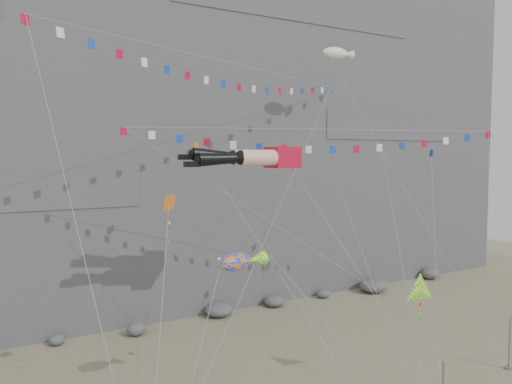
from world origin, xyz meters
TOP-DOWN VIEW (x-y plane):
  - cliff at (0.00, 32.00)m, footprint 80.00×28.00m
  - talus_boulders at (0.00, 17.00)m, footprint 60.00×3.00m
  - anchor_pole_right at (12.50, -3.26)m, footprint 0.12×0.12m
  - legs_kite at (-2.76, 5.84)m, footprint 9.43×16.58m
  - flag_banner_upper at (-2.04, 10.34)m, footprint 29.55×21.65m
  - flag_banner_lower at (2.82, 5.56)m, footprint 26.53×11.77m
  - harlequin_kite at (-10.36, 1.34)m, footprint 4.12×6.67m
  - fish_windsock at (-7.07, 0.13)m, footprint 7.49×4.97m
  - delta_kite at (3.79, -3.10)m, footprint 3.40×5.05m
  - blimp_windsock at (9.33, 12.11)m, footprint 6.86×14.52m
  - small_kite_a at (-5.32, 9.01)m, footprint 4.21×17.10m
  - small_kite_b at (4.89, 5.37)m, footprint 4.57×12.29m
  - small_kite_c at (-4.11, 1.07)m, footprint 5.41×8.16m
  - small_kite_d at (9.46, 6.13)m, footprint 7.99×12.39m
  - small_kite_e at (12.31, 3.70)m, footprint 9.52×9.51m

SIDE VIEW (x-z plane):
  - talus_boulders at x=0.00m, z-range 0.00..1.20m
  - anchor_pole_right at x=12.50m, z-range 0.00..3.71m
  - delta_kite at x=3.79m, z-range 2.34..10.92m
  - small_kite_c at x=-4.11m, z-range 2.43..15.05m
  - fish_windsock at x=-7.07m, z-range 3.33..14.62m
  - small_kite_b at x=4.89m, z-range 2.97..19.87m
  - harlequin_kite at x=-10.36m, z-range 5.28..19.19m
  - small_kite_d at x=9.46m, z-range 4.39..24.78m
  - legs_kite at x=-2.76m, z-range 4.27..24.99m
  - small_kite_e at x=12.31m, z-range 4.98..24.44m
  - small_kite_a at x=-5.32m, z-range 3.79..26.56m
  - flag_banner_lower at x=2.82m, z-range 6.41..26.89m
  - flag_banner_upper at x=-2.04m, z-range 7.31..36.08m
  - blimp_windsock at x=9.33m, z-range 9.88..37.82m
  - cliff at x=0.00m, z-range 0.00..50.00m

